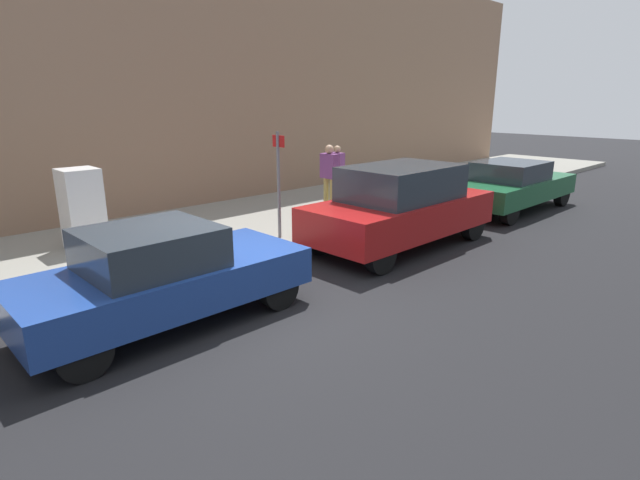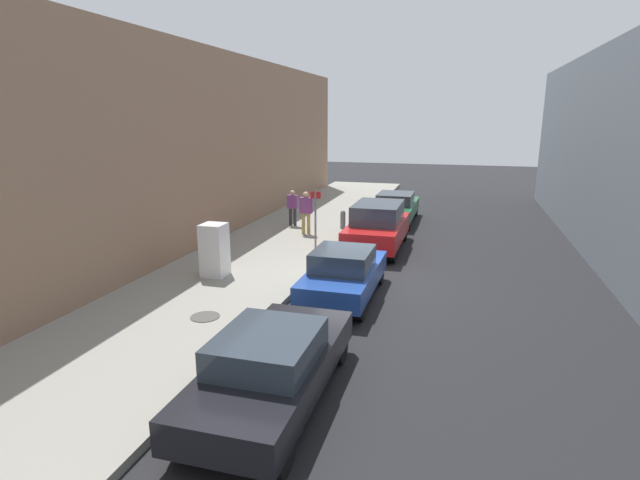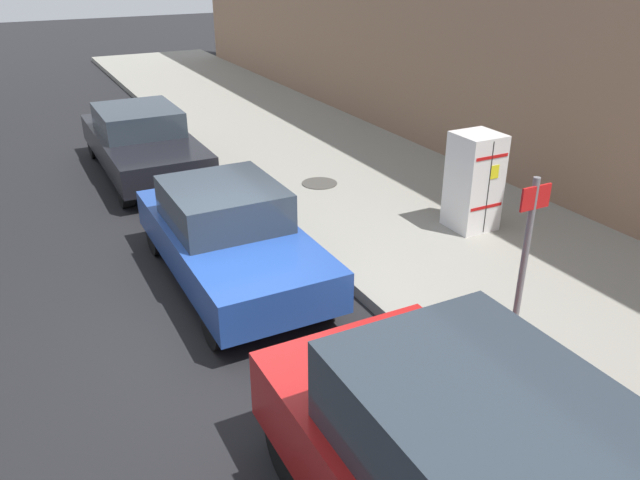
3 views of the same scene
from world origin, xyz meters
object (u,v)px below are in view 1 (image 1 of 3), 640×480
pedestrian_walking_far (329,172)px  parked_sedan_green (512,185)px  fire_hydrant (398,194)px  parked_suv_red (401,206)px  discarded_refrigerator (82,208)px  street_sign_post (279,179)px  parked_hatchback_blue (162,275)px  pedestrian_standing_near (337,168)px

pedestrian_walking_far → parked_sedan_green: pedestrian_walking_far is taller
fire_hydrant → pedestrian_walking_far: (-1.21, -1.42, 0.61)m
pedestrian_walking_far → parked_suv_red: 3.25m
discarded_refrigerator → fire_hydrant: 7.75m
street_sign_post → parked_sedan_green: size_ratio=0.50×
parked_hatchback_blue → pedestrian_walking_far: bearing=115.8°
street_sign_post → pedestrian_standing_near: bearing=118.8°
discarded_refrigerator → fire_hydrant: bearing=73.6°
fire_hydrant → pedestrian_walking_far: bearing=-130.4°
discarded_refrigerator → street_sign_post: size_ratio=0.70×
street_sign_post → fire_hydrant: street_sign_post is taller
discarded_refrigerator → pedestrian_walking_far: 6.09m
discarded_refrigerator → street_sign_post: (2.18, 3.29, 0.48)m
street_sign_post → parked_suv_red: size_ratio=0.51×
discarded_refrigerator → parked_suv_red: size_ratio=0.36×
fire_hydrant → parked_suv_red: size_ratio=0.18×
pedestrian_walking_far → pedestrian_standing_near: (-1.05, 1.38, -0.13)m
fire_hydrant → parked_suv_red: bearing=-51.6°
parked_suv_red → parked_sedan_green: 5.15m
parked_hatchback_blue → parked_sedan_green: (0.00, 10.58, 0.01)m
parked_suv_red → parked_sedan_green: size_ratio=0.98×
parked_suv_red → fire_hydrant: bearing=128.4°
fire_hydrant → pedestrian_walking_far: size_ratio=0.45×
fire_hydrant → parked_hatchback_blue: parked_hatchback_blue is taller
street_sign_post → parked_hatchback_blue: street_sign_post is taller
fire_hydrant → parked_sedan_green: (1.89, 2.76, 0.15)m
discarded_refrigerator → parked_hatchback_blue: size_ratio=0.40×
fire_hydrant → pedestrian_standing_near: bearing=-179.1°
street_sign_post → parked_suv_red: bearing=43.0°
parked_suv_red → pedestrian_standing_near: bearing=150.5°
discarded_refrigerator → parked_suv_red: (4.07, 5.05, -0.07)m
pedestrian_standing_near → parked_sedan_green: 5.01m
parked_hatchback_blue → parked_sedan_green: parked_hatchback_blue is taller
fire_hydrant → parked_hatchback_blue: size_ratio=0.20×
pedestrian_standing_near → parked_suv_red: size_ratio=0.35×
pedestrian_walking_far → parked_sedan_green: bearing=-9.9°
street_sign_post → pedestrian_walking_far: size_ratio=1.30×
street_sign_post → pedestrian_walking_far: bearing=113.9°
discarded_refrigerator → street_sign_post: street_sign_post is taller
pedestrian_walking_far → parked_hatchback_blue: size_ratio=0.44×
discarded_refrigerator → parked_sedan_green: (4.07, 10.19, -0.24)m
street_sign_post → fire_hydrant: bearing=90.0°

